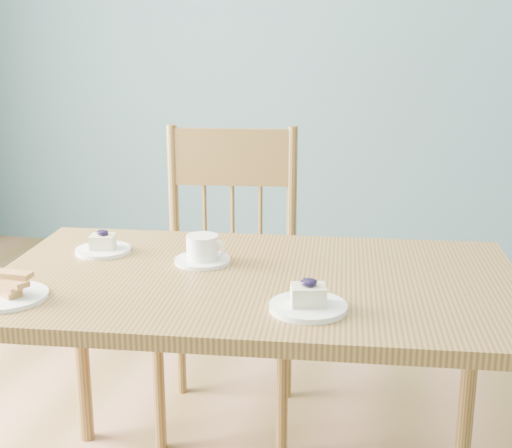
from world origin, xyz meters
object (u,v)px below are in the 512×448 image
biscotti_plate (6,291)px  cheesecake_plate_far (103,247)px  dining_chair (228,277)px  coffee_cup (203,251)px  cheesecake_plate_near (308,302)px  dining_table (256,303)px

biscotti_plate → cheesecake_plate_far: bearing=79.4°
dining_chair → coffee_cup: dining_chair is taller
dining_chair → cheesecake_plate_far: bearing=-128.7°
cheesecake_plate_near → coffee_cup: size_ratio=1.17×
dining_table → cheesecake_plate_far: (-0.47, 0.10, 0.09)m
biscotti_plate → dining_table: bearing=27.5°
dining_chair → cheesecake_plate_near: 0.84m
cheesecake_plate_far → coffee_cup: size_ratio=1.03×
dining_chair → cheesecake_plate_near: bearing=-70.1°
dining_table → coffee_cup: 0.21m
dining_table → coffee_cup: coffee_cup is taller
cheesecake_plate_near → coffee_cup: coffee_cup is taller
dining_table → coffee_cup: bearing=149.0°
dining_table → biscotti_plate: 0.61m
dining_table → cheesecake_plate_near: 0.27m
dining_chair → cheesecake_plate_far: size_ratio=6.51×
cheesecake_plate_near → cheesecake_plate_far: cheesecake_plate_near is taller
cheesecake_plate_far → dining_table: bearing=-12.4°
cheesecake_plate_far → biscotti_plate: bearing=-100.6°
dining_chair → cheesecake_plate_far: dining_chair is taller
dining_table → cheesecake_plate_near: size_ratio=7.96×
coffee_cup → dining_table: bearing=-19.2°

